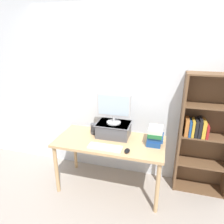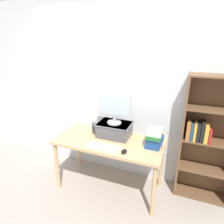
{
  "view_description": "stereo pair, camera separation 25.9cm",
  "coord_description": "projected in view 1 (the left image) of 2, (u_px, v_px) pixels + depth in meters",
  "views": [
    {
      "loc": [
        0.67,
        -2.29,
        2.04
      ],
      "look_at": [
        0.02,
        0.06,
        1.14
      ],
      "focal_mm": 32.0,
      "sensor_mm": 36.0,
      "label": 1
    },
    {
      "loc": [
        0.91,
        -2.2,
        2.04
      ],
      "look_at": [
        0.02,
        0.06,
        1.14
      ],
      "focal_mm": 32.0,
      "sensor_mm": 36.0,
      "label": 2
    }
  ],
  "objects": [
    {
      "name": "ground_plane",
      "position": [
        110.0,
        186.0,
        2.94
      ],
      "size": [
        12.0,
        12.0,
        0.0
      ],
      "primitive_type": "plane",
      "color": "#9E9389"
    },
    {
      "name": "keyboard",
      "position": [
        105.0,
        147.0,
        2.48
      ],
      "size": [
        0.43,
        0.15,
        0.02
      ],
      "color": "silver",
      "rests_on": "desk"
    },
    {
      "name": "book_stack",
      "position": [
        155.0,
        136.0,
        2.55
      ],
      "size": [
        0.2,
        0.25,
        0.23
      ],
      "color": "navy",
      "rests_on": "desk"
    },
    {
      "name": "computer_monitor",
      "position": [
        114.0,
        108.0,
        2.66
      ],
      "size": [
        0.45,
        0.19,
        0.41
      ],
      "color": "#B7B7BA",
      "rests_on": "riser_box"
    },
    {
      "name": "desk",
      "position": [
        110.0,
        146.0,
        2.71
      ],
      "size": [
        1.45,
        0.68,
        0.76
      ],
      "color": "tan",
      "rests_on": "ground_plane"
    },
    {
      "name": "riser_box",
      "position": [
        114.0,
        129.0,
        2.77
      ],
      "size": [
        0.47,
        0.34,
        0.19
      ],
      "color": "#515156",
      "rests_on": "desk"
    },
    {
      "name": "desk_speaker",
      "position": [
        93.0,
        129.0,
        2.84
      ],
      "size": [
        0.08,
        0.08,
        0.16
      ],
      "color": "#4C4C51",
      "rests_on": "desk"
    },
    {
      "name": "back_wall",
      "position": [
        119.0,
        92.0,
        2.92
      ],
      "size": [
        7.0,
        0.08,
        2.6
      ],
      "color": "silver",
      "rests_on": "ground_plane"
    },
    {
      "name": "bookshelf_unit",
      "position": [
        204.0,
        134.0,
        2.63
      ],
      "size": [
        0.69,
        0.28,
        1.66
      ],
      "color": "brown",
      "rests_on": "ground_plane"
    },
    {
      "name": "computer_mouse",
      "position": [
        127.0,
        151.0,
        2.4
      ],
      "size": [
        0.06,
        0.1,
        0.04
      ],
      "color": "black",
      "rests_on": "desk"
    }
  ]
}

